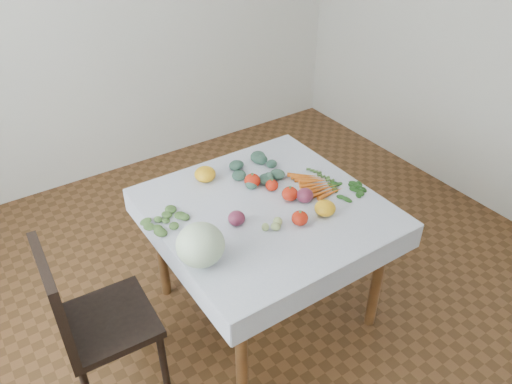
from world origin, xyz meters
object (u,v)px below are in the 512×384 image
(cabbage, at_px, (200,245))
(carrot_bunch, at_px, (317,184))
(table, at_px, (266,222))
(heirloom_back, at_px, (205,174))
(chair, at_px, (86,317))

(cabbage, height_order, carrot_bunch, cabbage)
(table, relative_size, heirloom_back, 8.39)
(heirloom_back, bearing_deg, table, -69.62)
(cabbage, distance_m, heirloom_back, 0.66)
(heirloom_back, height_order, carrot_bunch, heirloom_back)
(chair, xyz_separation_m, heirloom_back, (0.85, 0.38, 0.26))
(cabbage, relative_size, heirloom_back, 1.83)
(cabbage, distance_m, carrot_bunch, 0.84)
(chair, distance_m, carrot_bunch, 1.35)
(table, bearing_deg, cabbage, -159.25)
(chair, height_order, carrot_bunch, chair)
(heirloom_back, bearing_deg, chair, -155.67)
(heirloom_back, distance_m, carrot_bunch, 0.62)
(chair, distance_m, cabbage, 0.63)
(table, xyz_separation_m, carrot_bunch, (0.34, -0.00, 0.12))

